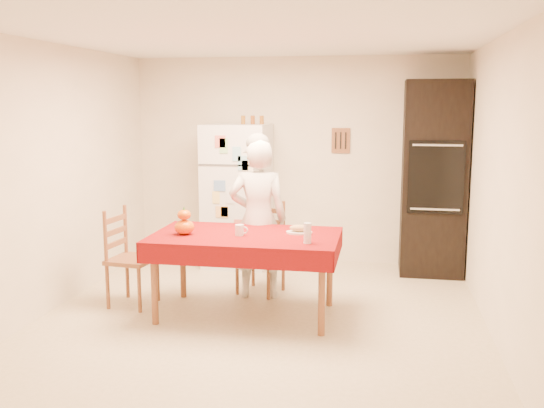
% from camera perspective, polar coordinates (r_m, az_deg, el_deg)
% --- Properties ---
extents(floor, '(4.50, 4.50, 0.00)m').
position_cam_1_polar(floor, '(5.57, -1.19, -10.95)').
color(floor, tan).
rests_on(floor, ground).
extents(room_shell, '(4.02, 4.52, 2.51)m').
position_cam_1_polar(room_shell, '(5.23, -1.24, 5.95)').
color(room_shell, '#F2E3CB').
rests_on(room_shell, ground).
extents(refrigerator, '(0.75, 0.74, 1.70)m').
position_cam_1_polar(refrigerator, '(7.28, -3.27, 0.81)').
color(refrigerator, white).
rests_on(refrigerator, floor).
extents(oven_cabinet, '(0.70, 0.62, 2.20)m').
position_cam_1_polar(oven_cabinet, '(7.11, 14.97, 2.34)').
color(oven_cabinet, black).
rests_on(oven_cabinet, floor).
extents(dining_table, '(1.70, 1.00, 0.76)m').
position_cam_1_polar(dining_table, '(5.55, -2.49, -3.57)').
color(dining_table, brown).
rests_on(dining_table, floor).
extents(chair_far, '(0.52, 0.50, 0.95)m').
position_cam_1_polar(chair_far, '(6.29, -0.83, -3.73)').
color(chair_far, brown).
rests_on(chair_far, floor).
extents(chair_left, '(0.45, 0.47, 0.95)m').
position_cam_1_polar(chair_left, '(6.04, -13.56, -4.55)').
color(chair_left, brown).
rests_on(chair_left, floor).
extents(seated_woman, '(0.63, 0.46, 1.60)m').
position_cam_1_polar(seated_woman, '(6.04, -1.32, -1.45)').
color(seated_woman, silver).
rests_on(seated_woman, floor).
extents(coffee_mug, '(0.08, 0.08, 0.10)m').
position_cam_1_polar(coffee_mug, '(5.47, -3.08, -2.47)').
color(coffee_mug, white).
rests_on(coffee_mug, dining_table).
extents(pumpkin_lower, '(0.18, 0.18, 0.14)m').
position_cam_1_polar(pumpkin_lower, '(5.57, -8.25, -2.16)').
color(pumpkin_lower, '#E55505').
rests_on(pumpkin_lower, dining_table).
extents(pumpkin_upper, '(0.12, 0.12, 0.09)m').
position_cam_1_polar(pumpkin_upper, '(5.55, -8.27, -1.01)').
color(pumpkin_upper, '#CE3B04').
rests_on(pumpkin_upper, pumpkin_lower).
extents(wine_glass, '(0.07, 0.07, 0.18)m').
position_cam_1_polar(wine_glass, '(5.17, 3.36, -2.75)').
color(wine_glass, silver).
rests_on(wine_glass, dining_table).
extents(bread_plate, '(0.24, 0.24, 0.02)m').
position_cam_1_polar(bread_plate, '(5.57, 2.58, -2.69)').
color(bread_plate, white).
rests_on(bread_plate, dining_table).
extents(bread_loaf, '(0.18, 0.10, 0.06)m').
position_cam_1_polar(bread_loaf, '(5.56, 2.58, -2.29)').
color(bread_loaf, '#A48251').
rests_on(bread_loaf, bread_plate).
extents(spice_jar_left, '(0.05, 0.05, 0.10)m').
position_cam_1_polar(spice_jar_left, '(7.23, -2.73, 7.92)').
color(spice_jar_left, '#925A1A').
rests_on(spice_jar_left, refrigerator).
extents(spice_jar_mid, '(0.05, 0.05, 0.10)m').
position_cam_1_polar(spice_jar_mid, '(7.21, -1.83, 7.92)').
color(spice_jar_mid, brown).
rests_on(spice_jar_mid, refrigerator).
extents(spice_jar_right, '(0.05, 0.05, 0.10)m').
position_cam_1_polar(spice_jar_right, '(7.19, -0.97, 7.92)').
color(spice_jar_right, brown).
rests_on(spice_jar_right, refrigerator).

